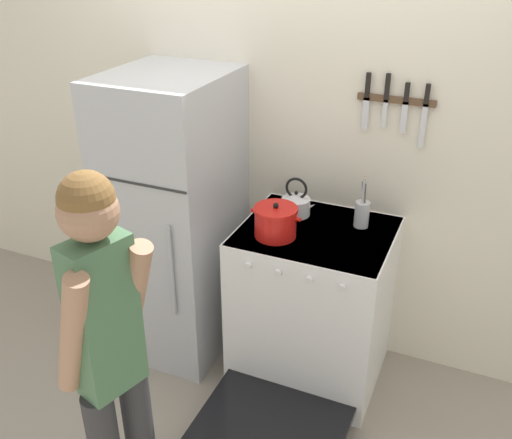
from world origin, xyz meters
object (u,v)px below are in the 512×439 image
Objects in this scene: refrigerator at (176,218)px; dutch_oven_pot at (276,222)px; tea_kettle at (296,204)px; person at (110,356)px; stove_range at (310,308)px; utensil_jar at (362,212)px.

refrigerator is 0.67m from dutch_oven_pot.
refrigerator is at bearing 170.24° from dutch_oven_pot.
tea_kettle is 0.13× the size of person.
refrigerator is 0.90m from stove_range.
utensil_jar is at bearing 0.98° from tea_kettle.
dutch_oven_pot is (-0.17, -0.09, 0.53)m from stove_range.
person reaches higher than stove_range.
dutch_oven_pot is 0.45m from utensil_jar.
utensil_jar reaches higher than tea_kettle.
person is (-0.37, -1.18, 0.48)m from stove_range.
person is at bearing -107.23° from stove_range.
tea_kettle is (-0.16, 0.17, 0.52)m from stove_range.
refrigerator reaches higher than utensil_jar.
stove_range is 0.57m from tea_kettle.
tea_kettle is at bearing 13.05° from refrigerator.
dutch_oven_pot is 1.11m from person.
refrigerator is 5.67× the size of utensil_jar.
stove_range is 1.33m from person.
dutch_oven_pot is 0.26m from tea_kettle.
utensil_jar reaches higher than dutch_oven_pot.
refrigerator is 7.65× the size of tea_kettle.
stove_range is 0.85× the size of person.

